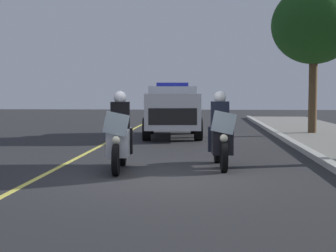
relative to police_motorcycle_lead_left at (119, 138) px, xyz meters
The scene contains 6 objects.
ground_plane 1.44m from the police_motorcycle_lead_left, 51.31° to the left, with size 80.00×80.00×0.00m, color #28282B.
lane_stripe_center 1.78m from the police_motorcycle_lead_left, 61.32° to the right, with size 48.00×0.12×0.01m, color #E0D14C.
police_motorcycle_lead_left is the anchor object (origin of this frame).
police_motorcycle_lead_right 2.28m from the police_motorcycle_lead_left, 105.57° to the left, with size 2.14×0.61×1.72m.
police_suv 8.56m from the police_motorcycle_lead_left, behind, with size 5.02×2.33×2.05m.
tree_far_back 11.95m from the police_motorcycle_lead_left, 147.92° to the left, with size 3.30×3.30×5.71m.
Camera 1 is at (10.34, 0.86, 1.69)m, focal length 55.77 mm.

